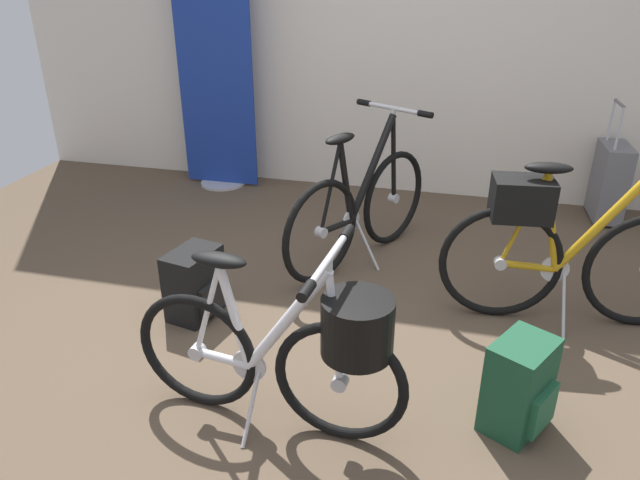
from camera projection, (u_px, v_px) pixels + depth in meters
ground_plane at (320, 367)px, 2.70m from camera, size 6.13×6.13×0.00m
floor_banner_stand at (216, 80)px, 4.51m from camera, size 0.60×0.36×1.86m
folding_bike_foreground at (296, 347)px, 2.20m from camera, size 1.12×0.53×0.79m
display_bike_left at (360, 208)px, 3.51m from camera, size 0.70×1.17×0.91m
display_bike_right at (562, 245)px, 2.88m from camera, size 1.30×0.53×0.91m
rolling_suitcase at (610, 181)px, 4.10m from camera, size 0.20×0.37×0.83m
backpack_on_floor at (520, 386)px, 2.28m from camera, size 0.30×0.32×0.39m
handbag_on_floor at (195, 284)px, 3.03m from camera, size 0.27×0.32×0.36m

